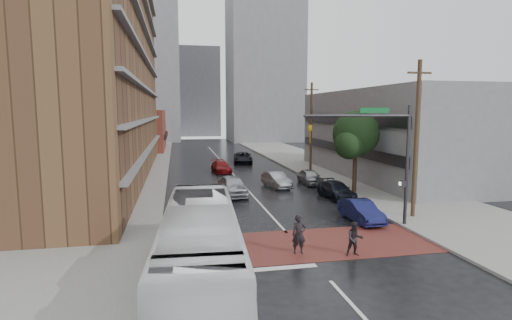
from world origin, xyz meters
TOP-DOWN VIEW (x-y plane):
  - ground at (0.00, 0.00)m, footprint 160.00×160.00m
  - crosswalk at (0.00, 0.50)m, footprint 14.00×5.00m
  - sidewalk_west at (-11.50, 25.00)m, footprint 9.00×90.00m
  - sidewalk_east at (11.50, 25.00)m, footprint 9.00×90.00m
  - apartment_block at (-14.00, 24.00)m, footprint 10.00×44.00m
  - storefront_west at (-12.00, 54.00)m, footprint 8.00×16.00m
  - building_east at (16.50, 20.00)m, footprint 11.00×26.00m
  - distant_tower_west at (-14.00, 78.00)m, footprint 18.00×16.00m
  - distant_tower_east at (14.00, 72.00)m, footprint 16.00×14.00m
  - distant_tower_center at (0.00, 95.00)m, footprint 12.00×10.00m
  - street_tree at (8.52, 12.03)m, footprint 4.20×4.10m
  - signal_mast at (5.85, 2.50)m, footprint 6.50×0.30m
  - utility_pole_near at (8.80, 4.00)m, footprint 1.60×0.26m
  - utility_pole_far at (8.80, 24.00)m, footprint 1.60×0.26m
  - transit_bus at (-5.22, -3.89)m, footprint 3.57×12.12m
  - pedestrian_a at (-0.32, -0.70)m, footprint 0.72×0.49m
  - pedestrian_b at (2.20, -1.50)m, footprint 0.89×0.75m
  - car_travel_a at (-1.61, 13.19)m, footprint 2.30×4.90m
  - car_travel_b at (2.79, 15.91)m, footprint 2.12×4.32m
  - car_travel_c at (-1.14, 25.70)m, footprint 2.18×4.52m
  - suv_travel at (2.57, 33.16)m, footprint 3.08×5.49m
  - car_parked_near at (5.20, 4.00)m, footprint 1.54×4.10m
  - car_parked_mid at (6.30, 10.53)m, footprint 2.12×4.62m
  - car_parked_far at (6.30, 16.90)m, footprint 1.67×4.08m

SIDE VIEW (x-z plane):
  - ground at x=0.00m, z-range 0.00..0.00m
  - crosswalk at x=0.00m, z-range 0.00..0.02m
  - sidewalk_west at x=-11.50m, z-range 0.00..0.15m
  - sidewalk_east at x=11.50m, z-range 0.00..0.15m
  - car_travel_c at x=-1.14m, z-range 0.00..1.27m
  - car_parked_mid at x=6.30m, z-range 0.00..1.31m
  - car_parked_near at x=5.20m, z-range 0.00..1.34m
  - car_travel_b at x=2.79m, z-range 0.00..1.36m
  - car_parked_far at x=6.30m, z-range 0.00..1.39m
  - suv_travel at x=2.57m, z-range 0.00..1.45m
  - car_travel_a at x=-1.61m, z-range 0.00..1.62m
  - pedestrian_b at x=2.20m, z-range 0.00..1.66m
  - pedestrian_a at x=-0.32m, z-range 0.00..1.91m
  - transit_bus at x=-5.22m, z-range 0.00..3.33m
  - storefront_west at x=-12.00m, z-range 0.00..7.00m
  - building_east at x=16.50m, z-range 0.00..9.00m
  - signal_mast at x=5.85m, z-range 1.13..8.33m
  - street_tree at x=8.52m, z-range 1.28..8.18m
  - utility_pole_near at x=8.80m, z-range 0.14..10.14m
  - utility_pole_far at x=8.80m, z-range 0.14..10.14m
  - distant_tower_center at x=0.00m, z-range 0.00..24.00m
  - apartment_block at x=-14.00m, z-range 0.00..28.00m
  - distant_tower_west at x=-14.00m, z-range 0.00..32.00m
  - distant_tower_east at x=14.00m, z-range 0.00..36.00m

